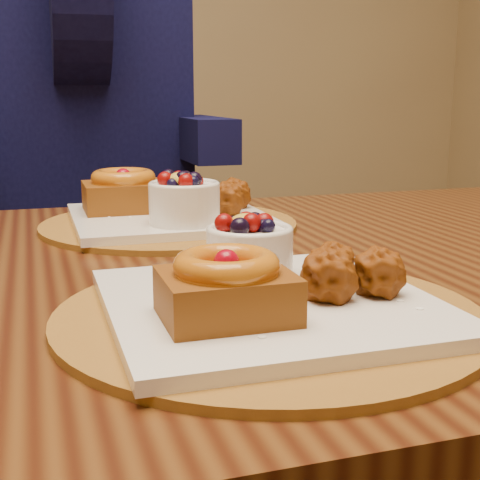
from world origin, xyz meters
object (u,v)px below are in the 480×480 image
object	(u,v)px
place_setting_far	(167,209)
diner	(77,71)
dining_table	(207,323)
place_setting_near	(265,293)
chair_far	(72,286)

from	to	relation	value
place_setting_far	diner	world-z (taller)	diner
dining_table	place_setting_far	bearing A→B (deg)	90.95
place_setting_far	place_setting_near	bearing A→B (deg)	-89.84
dining_table	place_setting_far	size ratio (longest dim) A/B	4.21
place_setting_far	chair_far	size ratio (longest dim) A/B	0.42
diner	place_setting_near	bearing A→B (deg)	-64.19
place_setting_near	diner	size ratio (longest dim) A/B	0.41
place_setting_near	place_setting_far	size ratio (longest dim) A/B	1.00
place_setting_near	dining_table	bearing A→B (deg)	89.38
chair_far	diner	bearing A→B (deg)	-71.11
place_setting_near	diner	bearing A→B (deg)	94.69
place_setting_far	diner	bearing A→B (deg)	98.11
place_setting_near	place_setting_far	bearing A→B (deg)	90.16
place_setting_near	chair_far	distance (m)	1.09
place_setting_far	chair_far	xyz separation A→B (m)	(-0.11, 0.61, -0.28)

